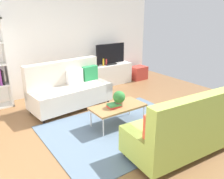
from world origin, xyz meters
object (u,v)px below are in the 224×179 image
Objects in this scene: storage_trunk at (139,73)px; bottle_1 at (106,62)px; tv_console at (110,74)px; potted_plant at (119,98)px; bottle_0 at (103,62)px; tv at (110,54)px; coffee_table at (118,107)px; couch_green at (184,129)px; vase_0 at (93,64)px; vase_1 at (98,64)px; table_book_0 at (114,106)px; couch_beige at (70,89)px.

bottle_1 reaches higher than storage_trunk.
potted_plant is (-1.43, -2.40, 0.28)m from tv_console.
potted_plant is 2.63m from bottle_0.
tv is at bearing 6.72° from bottle_1.
coffee_table is 5.01× the size of bottle_0.
vase_0 is at bearing 85.50° from couch_green.
potted_plant is (0.01, -0.03, 0.21)m from coffee_table.
vase_1 is (1.01, 2.45, 0.11)m from potted_plant.
potted_plant reaches higher than storage_trunk.
vase_0 is at bearing 68.42° from table_book_0.
coffee_table is 2.63m from bottle_0.
vase_0 reaches higher than table_book_0.
vase_0 is at bearing 70.84° from potted_plant.
couch_beige is 1.97× the size of tv.
bottle_1 is at bearing 61.88° from potted_plant.
tv is 0.28m from bottle_1.
tv is at bearing 58.99° from potted_plant.
couch_green is 8.90× the size of bottle_0.
couch_beige reaches higher than storage_trunk.
potted_plant is at bearing -112.40° from vase_1.
vase_1 is (-1.52, 0.15, 0.49)m from storage_trunk.
table_book_0 is at bearing -118.40° from bottle_0.
storage_trunk is (2.93, 0.85, -0.23)m from couch_beige.
potted_plant is 1.68× the size of bottle_1.
vase_1 is (0.16, 0.00, -0.01)m from vase_0.
vase_0 is at bearing 167.63° from bottle_1.
bottle_0 reaches higher than coffee_table.
bottle_1 is at bearing 61.47° from coffee_table.
coffee_table is 0.11m from table_book_0.
potted_plant is at bearing -121.01° from tv.
couch_beige is at bearing -153.05° from tv.
tv is 0.63m from vase_0.
coffee_table is at bearing 100.57° from potted_plant.
coffee_table is 2.64m from vase_1.
bottle_0 is (0.30, -0.09, 0.04)m from vase_0.
vase_0 is at bearing -146.64° from couch_beige.
vase_1 is at bearing 174.37° from storage_trunk.
tv_console is at bearing 90.00° from tv.
potted_plant is (-1.43, -2.38, -0.35)m from tv.
tv is 1.92× the size of storage_trunk.
vase_1 is at bearing 83.21° from couch_green.
couch_beige is at bearing 101.26° from table_book_0.
tv is (1.44, 2.35, 0.56)m from coffee_table.
bottle_0 reaches higher than vase_0.
couch_green is at bearing -121.43° from storage_trunk.
storage_trunk is at bearing 41.84° from coffee_table.
bottle_1 is (0.11, 0.00, -0.01)m from bottle_0.
couch_green reaches higher than potted_plant.
tv_console is at bearing 13.26° from bottle_1.
bottle_0 is at bearing 61.60° from table_book_0.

